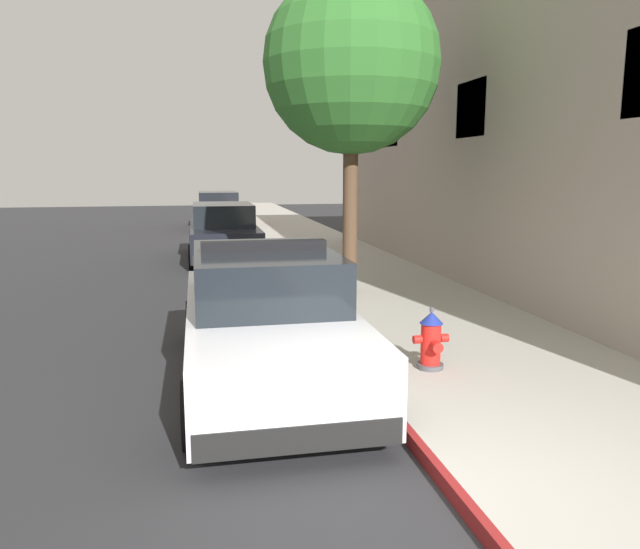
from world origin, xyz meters
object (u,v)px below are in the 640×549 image
object	(u,v)px
parked_car_silver_ahead	(223,233)
parked_car_dark_far	(218,211)
police_cruiser	(266,319)
street_tree	(351,65)
fire_hydrant	(431,340)

from	to	relation	value
parked_car_silver_ahead	parked_car_dark_far	bearing A→B (deg)	88.70
police_cruiser	parked_car_silver_ahead	xyz separation A→B (m)	(-0.03, 10.23, -0.00)
parked_car_dark_far	parked_car_silver_ahead	bearing A→B (deg)	-91.30
parked_car_dark_far	street_tree	world-z (taller)	street_tree
police_cruiser	parked_car_dark_far	world-z (taller)	police_cruiser
parked_car_dark_far	street_tree	xyz separation A→B (m)	(1.90, -15.70, 3.64)
police_cruiser	parked_car_silver_ahead	world-z (taller)	police_cruiser
parked_car_dark_far	police_cruiser	bearing A→B (deg)	-90.52
street_tree	parked_car_dark_far	bearing A→B (deg)	96.91
fire_hydrant	street_tree	distance (m)	5.96
police_cruiser	street_tree	bearing A→B (deg)	62.80
police_cruiser	fire_hydrant	xyz separation A→B (m)	(1.94, -0.46, -0.25)
police_cruiser	parked_car_dark_far	bearing A→B (deg)	89.48
police_cruiser	parked_car_silver_ahead	bearing A→B (deg)	90.19
police_cruiser	parked_car_silver_ahead	distance (m)	10.23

